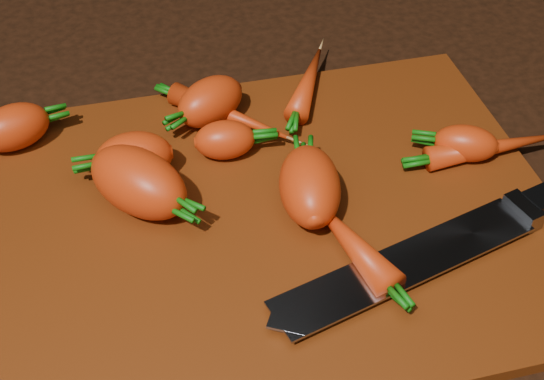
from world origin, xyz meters
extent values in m
cube|color=black|center=(0.00, 0.00, -0.01)|extent=(2.00, 2.00, 0.01)
cube|color=#68290A|center=(0.00, 0.00, 0.01)|extent=(0.50, 0.40, 0.01)
ellipsoid|color=red|center=(-0.22, 0.15, 0.03)|extent=(0.08, 0.07, 0.04)
ellipsoid|color=red|center=(-0.11, 0.08, 0.04)|extent=(0.07, 0.05, 0.05)
ellipsoid|color=red|center=(-0.11, 0.04, 0.04)|extent=(0.11, 0.11, 0.06)
ellipsoid|color=red|center=(0.03, 0.00, 0.04)|extent=(0.07, 0.10, 0.05)
ellipsoid|color=red|center=(-0.03, 0.14, 0.04)|extent=(0.09, 0.08, 0.05)
ellipsoid|color=red|center=(-0.03, 0.09, 0.03)|extent=(0.06, 0.04, 0.04)
ellipsoid|color=red|center=(0.19, 0.03, 0.03)|extent=(0.07, 0.06, 0.04)
ellipsoid|color=red|center=(0.08, 0.17, 0.02)|extent=(0.08, 0.12, 0.03)
ellipsoid|color=red|center=(0.22, 0.02, 0.02)|extent=(0.14, 0.03, 0.02)
ellipsoid|color=red|center=(0.05, -0.06, 0.03)|extent=(0.06, 0.12, 0.03)
ellipsoid|color=red|center=(-0.01, 0.13, 0.02)|extent=(0.11, 0.11, 0.02)
cube|color=gray|center=(-0.03, -0.12, 0.02)|extent=(0.24, 0.10, 0.00)
cube|color=gray|center=(0.09, -0.09, 0.02)|extent=(0.02, 0.04, 0.02)
cube|color=black|center=(0.16, -0.07, 0.02)|extent=(0.14, 0.06, 0.02)
cylinder|color=#B2B2B7|center=(0.15, -0.08, 0.03)|extent=(0.01, 0.01, 0.00)
camera|label=1|loc=(-0.12, -0.46, 0.49)|focal=50.00mm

